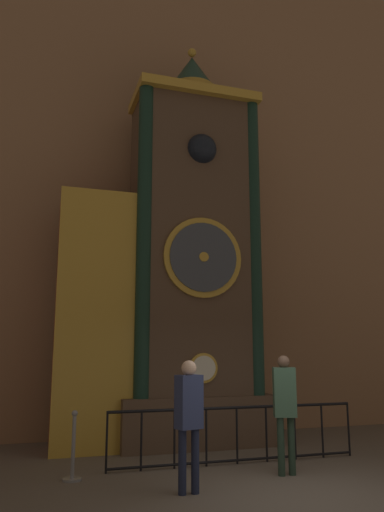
% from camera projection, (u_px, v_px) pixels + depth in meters
% --- Properties ---
extents(ground_plane, '(28.00, 28.00, 0.00)m').
position_uv_depth(ground_plane, '(312.00, 501.00, 6.30)').
color(ground_plane, brown).
extents(cathedral_back_wall, '(24.00, 0.32, 12.49)m').
position_uv_depth(cathedral_back_wall, '(184.00, 173.00, 12.48)').
color(cathedral_back_wall, '#936B4C').
rests_on(cathedral_back_wall, ground_plane).
extents(clock_tower, '(4.39, 1.78, 8.83)m').
position_uv_depth(clock_tower, '(172.00, 268.00, 10.58)').
color(clock_tower, brown).
rests_on(clock_tower, ground_plane).
extents(railing_fence, '(4.42, 0.05, 0.93)m').
position_uv_depth(railing_fence, '(237.00, 431.00, 8.43)').
color(railing_fence, black).
rests_on(railing_fence, ground_plane).
extents(visitor_near, '(0.39, 0.31, 1.74)m').
position_uv_depth(visitor_near, '(189.00, 412.00, 6.78)').
color(visitor_near, '#1B213A').
rests_on(visitor_near, ground_plane).
extents(visitor_far, '(0.39, 0.32, 1.79)m').
position_uv_depth(visitor_far, '(285.00, 402.00, 7.77)').
color(visitor_far, '#213427').
rests_on(visitor_far, ground_plane).
extents(stanchion_post, '(0.28, 0.28, 0.99)m').
position_uv_depth(stanchion_post, '(73.00, 458.00, 7.33)').
color(stanchion_post, gray).
rests_on(stanchion_post, ground_plane).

